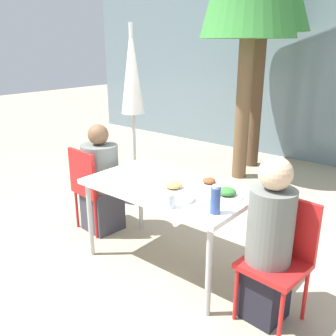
# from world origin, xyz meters

# --- Properties ---
(ground_plane) EXTENTS (24.00, 24.00, 0.00)m
(ground_plane) POSITION_xyz_m (0.00, 0.00, 0.00)
(ground_plane) COLOR tan
(building_facade) EXTENTS (10.00, 0.20, 3.00)m
(building_facade) POSITION_xyz_m (0.00, 3.90, 1.50)
(building_facade) COLOR slate
(building_facade) RESTS_ON ground
(dining_table) EXTENTS (1.39, 0.78, 0.74)m
(dining_table) POSITION_xyz_m (0.00, 0.00, 0.68)
(dining_table) COLOR white
(dining_table) RESTS_ON ground
(chair_left) EXTENTS (0.43, 0.43, 0.87)m
(chair_left) POSITION_xyz_m (-1.00, 0.00, 0.51)
(chair_left) COLOR red
(chair_left) RESTS_ON ground
(person_left) EXTENTS (0.37, 0.37, 1.11)m
(person_left) POSITION_xyz_m (-0.95, 0.08, 0.52)
(person_left) COLOR #383842
(person_left) RESTS_ON ground
(chair_right) EXTENTS (0.43, 0.43, 0.87)m
(chair_right) POSITION_xyz_m (1.00, -0.01, 0.51)
(chair_right) COLOR red
(chair_right) RESTS_ON ground
(person_right) EXTENTS (0.31, 0.31, 1.19)m
(person_right) POSITION_xyz_m (0.95, -0.09, 0.57)
(person_right) COLOR black
(person_right) RESTS_ON ground
(closed_umbrella) EXTENTS (0.36, 0.36, 2.07)m
(closed_umbrella) POSITION_xyz_m (-1.23, 0.85, 1.42)
(closed_umbrella) COLOR #333333
(closed_umbrella) RESTS_ON ground
(plate_0) EXTENTS (0.20, 0.20, 0.06)m
(plate_0) POSITION_xyz_m (0.25, 0.22, 0.76)
(plate_0) COLOR white
(plate_0) RESTS_ON dining_table
(plate_1) EXTENTS (0.26, 0.26, 0.07)m
(plate_1) POSITION_xyz_m (0.50, 0.10, 0.77)
(plate_1) COLOR white
(plate_1) RESTS_ON dining_table
(plate_2) EXTENTS (0.26, 0.26, 0.07)m
(plate_2) POSITION_xyz_m (0.09, -0.05, 0.77)
(plate_2) COLOR white
(plate_2) RESTS_ON dining_table
(bottle) EXTENTS (0.07, 0.07, 0.20)m
(bottle) POSITION_xyz_m (0.59, -0.20, 0.84)
(bottle) COLOR #334C8E
(bottle) RESTS_ON dining_table
(drinking_cup) EXTENTS (0.07, 0.07, 0.10)m
(drinking_cup) POSITION_xyz_m (0.30, -0.33, 0.79)
(drinking_cup) COLOR silver
(drinking_cup) RESTS_ON dining_table
(salad_bowl) EXTENTS (0.16, 0.16, 0.05)m
(salad_bowl) POSITION_xyz_m (0.29, -0.17, 0.77)
(salad_bowl) COLOR white
(salad_bowl) RESTS_ON dining_table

